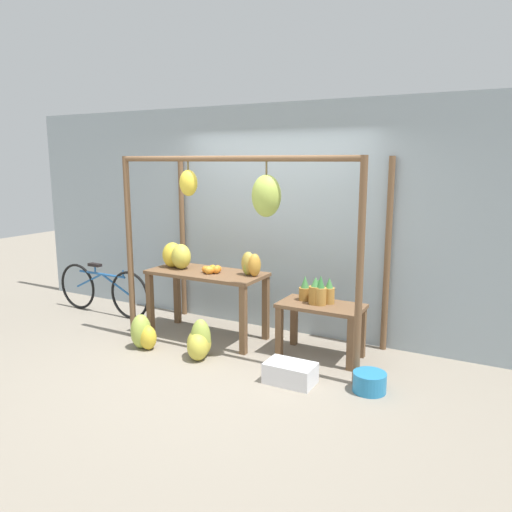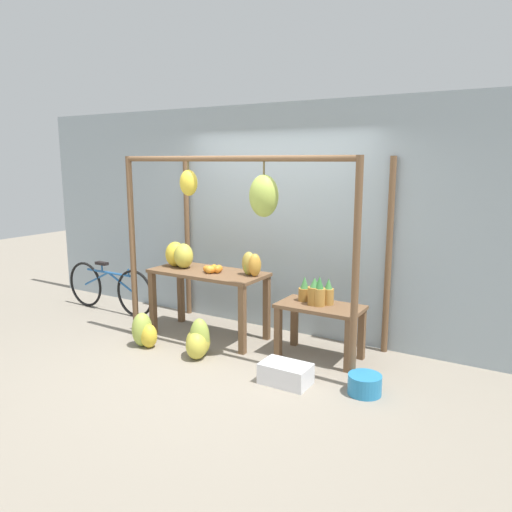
% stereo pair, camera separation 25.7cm
% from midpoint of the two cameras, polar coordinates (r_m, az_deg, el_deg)
% --- Properties ---
extents(ground_plane, '(20.00, 20.00, 0.00)m').
position_cam_midpoint_polar(ground_plane, '(5.39, -5.72, -12.40)').
color(ground_plane, gray).
extents(shop_wall_back, '(8.00, 0.08, 2.80)m').
position_cam_midpoint_polar(shop_wall_back, '(6.19, 1.29, 4.16)').
color(shop_wall_back, '#99A8B2').
rests_on(shop_wall_back, ground_plane).
extents(stall_awning, '(2.87, 1.21, 2.17)m').
position_cam_midpoint_polar(stall_awning, '(5.35, -2.22, 4.42)').
color(stall_awning, brown).
rests_on(stall_awning, ground_plane).
extents(display_table_main, '(1.42, 0.64, 0.82)m').
position_cam_midpoint_polar(display_table_main, '(6.03, -6.86, -3.09)').
color(display_table_main, brown).
rests_on(display_table_main, ground_plane).
extents(display_table_side, '(0.91, 0.50, 0.60)m').
position_cam_midpoint_polar(display_table_side, '(5.48, 6.10, -6.82)').
color(display_table_side, brown).
rests_on(display_table_side, ground_plane).
extents(banana_pile_on_table, '(0.49, 0.37, 0.31)m').
position_cam_midpoint_polar(banana_pile_on_table, '(6.21, -10.20, 0.03)').
color(banana_pile_on_table, gold).
rests_on(banana_pile_on_table, display_table_main).
extents(orange_pile, '(0.23, 0.22, 0.09)m').
position_cam_midpoint_polar(orange_pile, '(5.89, -6.30, -1.54)').
color(orange_pile, orange).
rests_on(orange_pile, display_table_main).
extents(pineapple_cluster, '(0.41, 0.22, 0.32)m').
position_cam_midpoint_polar(pineapple_cluster, '(5.44, 5.68, -4.13)').
color(pineapple_cluster, '#B27F38').
rests_on(pineapple_cluster, display_table_side).
extents(banana_pile_ground_left, '(0.35, 0.26, 0.40)m').
position_cam_midpoint_polar(banana_pile_ground_left, '(5.93, -13.98, -8.60)').
color(banana_pile_ground_left, gold).
rests_on(banana_pile_ground_left, ground_plane).
extents(banana_pile_ground_right, '(0.36, 0.41, 0.44)m').
position_cam_midpoint_polar(banana_pile_ground_right, '(5.55, -7.81, -9.83)').
color(banana_pile_ground_right, '#9EB247').
rests_on(banana_pile_ground_right, ground_plane).
extents(fruit_crate_white, '(0.48, 0.30, 0.20)m').
position_cam_midpoint_polar(fruit_crate_white, '(4.95, 2.42, -13.23)').
color(fruit_crate_white, silver).
rests_on(fruit_crate_white, ground_plane).
extents(blue_bucket, '(0.31, 0.31, 0.19)m').
position_cam_midpoint_polar(blue_bucket, '(4.87, 11.33, -13.97)').
color(blue_bucket, teal).
rests_on(blue_bucket, ground_plane).
extents(parked_bicycle, '(1.66, 0.08, 0.71)m').
position_cam_midpoint_polar(parked_bicycle, '(7.35, -18.09, -3.66)').
color(parked_bicycle, black).
rests_on(parked_bicycle, ground_plane).
extents(papaya_pile, '(0.30, 0.22, 0.27)m').
position_cam_midpoint_polar(papaya_pile, '(5.73, -1.99, -0.93)').
color(papaya_pile, '#B2993D').
rests_on(papaya_pile, display_table_main).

